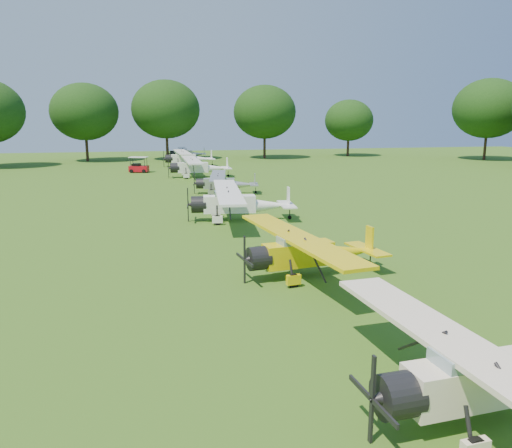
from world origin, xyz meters
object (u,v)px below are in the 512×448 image
Objects in this scene: aircraft_1 at (488,373)px; aircraft_4 at (224,182)px; aircraft_7 at (186,152)px; aircraft_6 at (187,157)px; aircraft_5 at (197,166)px; golf_cart at (138,167)px; aircraft_3 at (237,201)px; aircraft_2 at (308,249)px.

aircraft_4 is (-0.20, 35.77, -0.08)m from aircraft_1.
aircraft_6 is at bearing -91.75° from aircraft_7.
aircraft_7 is at bearing 86.47° from aircraft_1.
aircraft_5 is 4.48× the size of golf_cart.
aircraft_7 is (1.06, 52.04, -0.17)m from aircraft_3.
aircraft_1 is 1.00× the size of aircraft_7.
golf_cart is (-7.38, 45.04, -0.52)m from aircraft_2.
aircraft_1 reaches higher than aircraft_7.
aircraft_4 is 0.81× the size of aircraft_5.
aircraft_5 is at bearing -91.51° from aircraft_6.
aircraft_4 is (1.06, 12.32, -0.24)m from aircraft_3.
aircraft_1 is 0.98× the size of aircraft_2.
aircraft_2 is 0.89× the size of aircraft_3.
aircraft_6 reaches higher than aircraft_1.
aircraft_7 is 20.92m from golf_cart.
aircraft_6 is at bearing 87.34° from aircraft_1.
aircraft_7 is at bearing 84.43° from aircraft_6.
golf_cart is (-6.76, -7.00, -0.68)m from aircraft_6.
aircraft_5 is at bearing 96.14° from aircraft_3.
aircraft_3 reaches higher than golf_cart.
aircraft_2 is at bearing -87.80° from aircraft_7.
aircraft_4 is 0.81× the size of aircraft_6.
aircraft_6 is 9.75m from golf_cart.
aircraft_6 is (-0.63, 52.04, 0.16)m from aircraft_2.
aircraft_5 reaches higher than aircraft_4.
aircraft_3 is (-1.26, 23.45, 0.16)m from aircraft_1.
aircraft_2 is 12.49m from aircraft_3.
aircraft_5 is 1.16× the size of aircraft_7.
aircraft_4 is 21.66m from golf_cart.
aircraft_1 is 0.87× the size of aircraft_6.
aircraft_6 is 1.16× the size of aircraft_7.
aircraft_1 is at bearing -80.54° from aircraft_3.
aircraft_5 reaches higher than aircraft_2.
aircraft_6 is 4.48× the size of golf_cart.
aircraft_6 is (0.14, 39.58, 0.02)m from aircraft_3.
aircraft_7 is at bearing 81.80° from aircraft_2.
aircraft_3 reaches higher than aircraft_2.
aircraft_1 is at bearing -87.39° from aircraft_7.
golf_cart is (-6.62, 32.58, -0.66)m from aircraft_3.
aircraft_6 reaches higher than aircraft_2.
aircraft_4 is at bearing -87.55° from aircraft_7.
aircraft_1 reaches higher than golf_cart.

